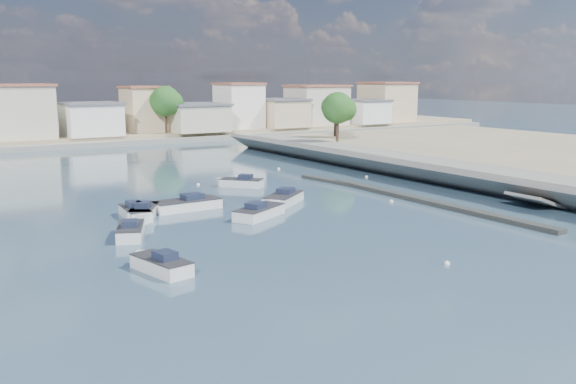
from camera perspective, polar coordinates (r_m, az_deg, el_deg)
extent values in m
plane|color=#2F495E|center=(77.29, -7.13, 2.10)|extent=(400.00, 400.00, 0.00)
cube|color=slate|center=(66.68, 17.78, 1.19)|extent=(5.00, 90.00, 1.80)
cube|color=slate|center=(63.46, 15.22, 0.88)|extent=(4.17, 90.00, 2.86)
cube|color=slate|center=(57.77, 21.61, -0.87)|extent=(5.31, 3.50, 1.94)
cube|color=black|center=(56.47, 12.44, -0.86)|extent=(1.00, 26.00, 0.35)
cube|color=black|center=(66.75, 3.75, 1.01)|extent=(2.00, 8.05, 0.30)
cube|color=gray|center=(126.10, -17.13, 5.15)|extent=(160.00, 40.00, 1.40)
cube|color=slate|center=(106.02, -14.19, 4.26)|extent=(160.00, 2.50, 0.80)
cube|color=beige|center=(108.05, -22.94, 6.54)|extent=(10.00, 9.00, 8.00)
cube|color=#99513D|center=(107.92, -23.09, 8.75)|extent=(10.60, 9.54, 0.35)
cube|color=white|center=(109.42, -17.08, 6.14)|extent=(8.50, 8.50, 5.00)
cube|color=#595960|center=(109.28, -17.16, 7.54)|extent=(9.01, 9.01, 0.35)
cube|color=beige|center=(115.14, -12.66, 7.14)|extent=(6.50, 7.50, 7.50)
cube|color=#99513D|center=(115.01, -12.74, 9.09)|extent=(6.89, 7.95, 0.35)
cube|color=beige|center=(114.42, -8.16, 6.51)|extent=(9.50, 9.00, 4.50)
cube|color=#595960|center=(114.30, -8.19, 7.72)|extent=(10.07, 9.54, 0.35)
cube|color=white|center=(121.34, -4.39, 7.61)|extent=(7.00, 8.00, 8.00)
cube|color=#99513D|center=(121.23, -4.42, 9.59)|extent=(7.42, 8.48, 0.35)
cube|color=beige|center=(123.59, -0.63, 6.99)|extent=(8.00, 9.00, 5.00)
cube|color=#595960|center=(123.47, -0.64, 8.23)|extent=(8.48, 9.54, 0.35)
cube|color=beige|center=(129.23, 2.58, 7.68)|extent=(10.50, 8.50, 7.50)
cube|color=#99513D|center=(129.12, 2.60, 9.42)|extent=(11.13, 9.01, 0.35)
cube|color=white|center=(134.24, 6.97, 7.06)|extent=(7.50, 7.50, 4.50)
cube|color=#595960|center=(134.13, 6.99, 8.10)|extent=(7.95, 7.95, 0.35)
cube|color=beige|center=(141.57, 8.77, 7.89)|extent=(9.00, 9.50, 8.00)
cube|color=#99513D|center=(141.47, 8.82, 9.58)|extent=(9.54, 10.07, 0.35)
cylinder|color=#38281E|center=(109.69, -21.38, 5.35)|extent=(0.44, 0.44, 2.93)
sphere|color=#1F501A|center=(109.52, -21.48, 6.86)|extent=(4.16, 4.16, 4.16)
sphere|color=#1F501A|center=(109.17, -21.01, 6.78)|extent=(3.12, 3.12, 3.12)
sphere|color=#1F501A|center=(109.79, -21.85, 6.91)|extent=(2.86, 2.86, 2.86)
cylinder|color=#38281E|center=(111.25, -10.79, 6.10)|extent=(0.44, 0.44, 3.60)
sphere|color=#1F501A|center=(111.07, -10.85, 7.93)|extent=(5.12, 5.12, 5.12)
sphere|color=#1F501A|center=(110.83, -10.26, 7.82)|extent=(3.84, 3.84, 3.84)
sphere|color=#1F501A|center=(111.22, -11.33, 8.00)|extent=(3.52, 3.52, 3.52)
cylinder|color=#38281E|center=(120.59, -4.16, 6.45)|extent=(0.44, 0.44, 3.15)
sphere|color=#1F501A|center=(120.43, -4.17, 7.93)|extent=(4.48, 4.48, 4.48)
sphere|color=#1F501A|center=(120.33, -3.69, 7.83)|extent=(3.36, 3.36, 3.36)
sphere|color=#1F501A|center=(120.47, -4.57, 7.99)|extent=(3.08, 3.08, 3.08)
cylinder|color=#38281E|center=(127.97, 2.45, 6.58)|extent=(0.44, 0.44, 2.70)
sphere|color=#1F501A|center=(127.83, 2.46, 7.77)|extent=(3.84, 3.84, 3.84)
sphere|color=#1F501A|center=(127.85, 2.85, 7.69)|extent=(2.88, 2.88, 2.88)
sphere|color=#1F501A|center=(127.79, 2.15, 7.83)|extent=(2.64, 2.64, 2.64)
cylinder|color=#38281E|center=(91.49, 4.41, 5.52)|extent=(0.44, 0.44, 3.15)
sphere|color=#1F501A|center=(91.29, 4.44, 7.47)|extent=(4.48, 4.48, 4.48)
sphere|color=#1F501A|center=(91.35, 5.07, 7.33)|extent=(3.36, 3.36, 3.36)
sphere|color=#1F501A|center=(91.21, 3.92, 7.56)|extent=(3.08, 3.08, 3.08)
cylinder|color=#38281E|center=(98.68, 4.23, 5.79)|extent=(0.44, 0.44, 2.93)
sphere|color=#1F501A|center=(98.50, 4.25, 7.47)|extent=(4.16, 4.16, 4.16)
sphere|color=#1F501A|center=(98.55, 4.80, 7.35)|extent=(3.12, 3.12, 3.12)
sphere|color=#1F501A|center=(98.43, 3.81, 7.55)|extent=(2.86, 2.86, 2.86)
cube|color=silver|center=(36.71, -11.19, -6.56)|extent=(2.43, 4.30, 1.00)
cube|color=silver|center=(38.13, -12.64, -5.98)|extent=(1.55, 1.55, 1.00)
cube|color=#262628|center=(36.57, -11.22, -5.81)|extent=(2.47, 4.31, 0.08)
cube|color=#1B2338|center=(36.18, -10.87, -5.58)|extent=(1.23, 1.40, 0.48)
cube|color=silver|center=(51.19, -12.67, -1.85)|extent=(3.57, 4.49, 1.00)
cube|color=silver|center=(52.92, -12.31, -1.45)|extent=(1.48, 1.48, 1.00)
cube|color=#262628|center=(51.09, -12.69, -1.31)|extent=(3.60, 4.51, 0.08)
cube|color=#1B2338|center=(50.64, -12.79, -1.13)|extent=(1.54, 1.62, 0.48)
cube|color=silver|center=(53.39, -9.02, -1.24)|extent=(5.70, 2.39, 1.00)
cube|color=silver|center=(52.43, -11.40, -1.53)|extent=(2.13, 2.13, 1.00)
cube|color=#262628|center=(53.30, -9.03, -0.71)|extent=(5.70, 2.43, 0.08)
cube|color=#1B2338|center=(53.49, -8.50, -0.40)|extent=(1.74, 1.40, 0.48)
cube|color=silver|center=(55.23, -0.40, -0.73)|extent=(5.13, 4.63, 1.00)
cube|color=silver|center=(53.30, -1.19, -1.13)|extent=(1.59, 1.59, 1.00)
cube|color=#262628|center=(55.14, -0.40, -0.22)|extent=(5.15, 4.67, 0.08)
cube|color=#1B2338|center=(55.55, -0.22, 0.11)|extent=(1.94, 1.90, 0.48)
cube|color=silver|center=(44.98, -13.81, -3.56)|extent=(3.05, 4.39, 1.00)
cube|color=silver|center=(46.68, -13.65, -3.05)|extent=(1.49, 1.49, 1.00)
cube|color=#262628|center=(44.87, -13.84, -2.94)|extent=(3.08, 4.40, 0.08)
cube|color=#1B2338|center=(44.42, -13.89, -2.75)|extent=(1.39, 1.51, 0.48)
cube|color=silver|center=(63.76, -4.13, 0.71)|extent=(4.01, 4.17, 1.00)
cube|color=silver|center=(64.38, -5.61, 0.78)|extent=(1.22, 1.22, 1.00)
cube|color=#262628|center=(63.68, -4.14, 1.16)|extent=(4.04, 4.20, 0.08)
cube|color=#1B2338|center=(63.50, -3.79, 1.36)|extent=(1.60, 1.61, 0.48)
cube|color=silver|center=(50.90, -13.42, -1.95)|extent=(1.93, 4.38, 1.00)
cube|color=silver|center=(49.16, -12.89, -2.36)|extent=(1.61, 1.61, 1.00)
cube|color=#262628|center=(50.80, -13.45, -1.40)|extent=(1.96, 4.38, 0.08)
cube|color=#1B2338|center=(51.16, -13.58, -1.05)|extent=(1.09, 1.35, 0.48)
cube|color=silver|center=(49.85, -2.58, -1.94)|extent=(5.13, 4.02, 1.00)
cube|color=silver|center=(51.59, -1.39, -1.52)|extent=(1.65, 1.65, 1.00)
cube|color=#262628|center=(49.74, -2.59, -1.37)|extent=(5.15, 4.05, 0.08)
cube|color=#1B2338|center=(49.29, -2.88, -1.20)|extent=(1.84, 1.73, 0.48)
sphere|color=white|center=(53.07, 16.68, -1.89)|extent=(0.35, 0.35, 0.35)
sphere|color=white|center=(56.67, 9.19, -0.84)|extent=(0.35, 0.35, 0.35)
sphere|color=white|center=(38.65, 13.95, -6.20)|extent=(0.35, 0.35, 0.35)
sphere|color=white|center=(70.23, 7.00, 1.33)|extent=(0.35, 0.35, 0.35)
sphere|color=white|center=(65.22, -7.99, 0.63)|extent=(0.35, 0.35, 0.35)
sphere|color=white|center=(75.81, -0.83, 2.06)|extent=(0.35, 0.35, 0.35)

